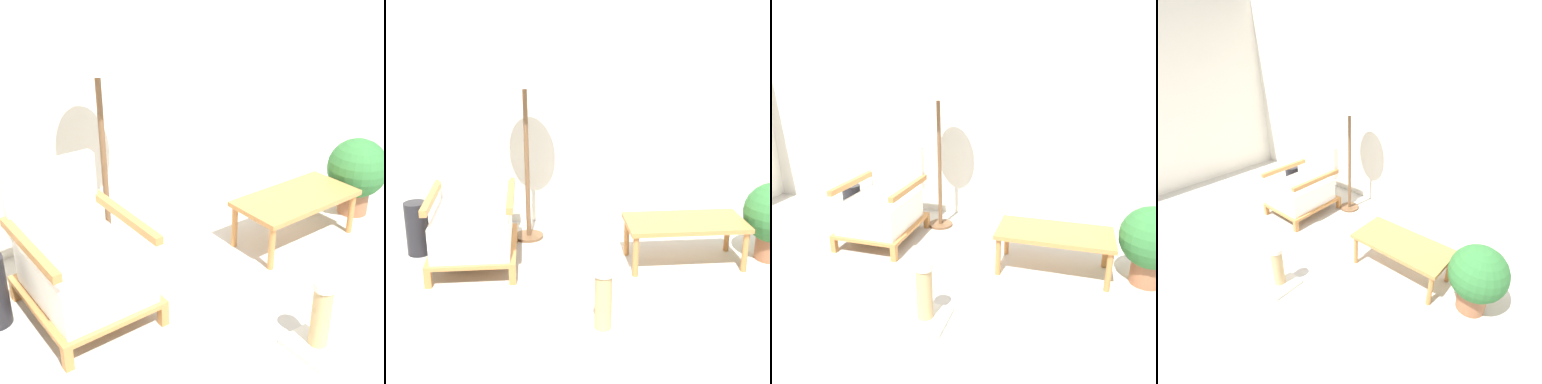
# 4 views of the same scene
# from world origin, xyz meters

# --- Properties ---
(ground_plane) EXTENTS (14.00, 14.00, 0.00)m
(ground_plane) POSITION_xyz_m (0.00, 0.00, 0.00)
(ground_plane) COLOR #B7B2A8
(wall_back) EXTENTS (8.00, 0.06, 2.70)m
(wall_back) POSITION_xyz_m (0.00, 2.30, 1.35)
(wall_back) COLOR silver
(wall_back) RESTS_ON ground_plane
(armchair) EXTENTS (0.65, 0.80, 0.85)m
(armchair) POSITION_xyz_m (-0.94, 1.44, 0.33)
(armchair) COLOR #B2753D
(armchair) RESTS_ON ground_plane
(floor_lamp) EXTENTS (0.41, 0.41, 1.56)m
(floor_lamp) POSITION_xyz_m (-0.52, 1.87, 1.35)
(floor_lamp) COLOR brown
(floor_lamp) RESTS_ON ground_plane
(coffee_table) EXTENTS (0.91, 0.45, 0.35)m
(coffee_table) POSITION_xyz_m (0.67, 1.26, 0.31)
(coffee_table) COLOR #B2753D
(coffee_table) RESTS_ON ground_plane
(vase) EXTENTS (0.18, 0.18, 0.44)m
(vase) POSITION_xyz_m (-1.41, 1.63, 0.22)
(vase) COLOR black
(vase) RESTS_ON ground_plane
(potted_plant) EXTENTS (0.47, 0.47, 0.62)m
(potted_plant) POSITION_xyz_m (1.38, 1.28, 0.36)
(potted_plant) COLOR #935B3D
(potted_plant) RESTS_ON ground_plane
(scratching_post) EXTENTS (0.30, 0.30, 0.43)m
(scratching_post) POSITION_xyz_m (-0.08, 0.37, 0.15)
(scratching_post) COLOR beige
(scratching_post) RESTS_ON ground_plane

